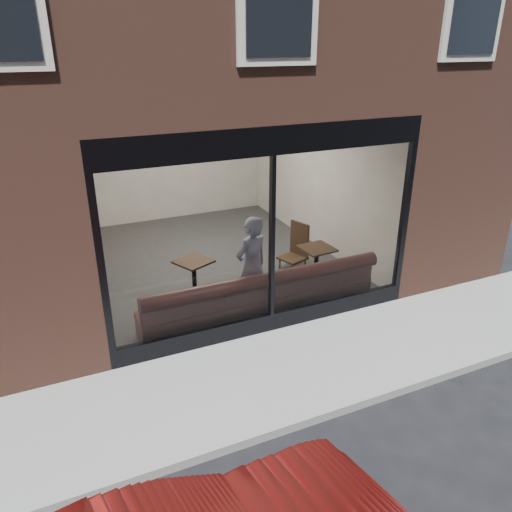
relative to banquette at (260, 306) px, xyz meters
name	(u,v)px	position (x,y,z in m)	size (l,w,h in m)	color
ground	(342,409)	(0.00, -2.45, -0.23)	(120.00, 120.00, 0.00)	black
sidewalk_near	(303,365)	(0.00, -1.45, -0.22)	(40.00, 2.00, 0.01)	gray
kerb_near	(345,408)	(0.00, -2.50, -0.17)	(40.00, 0.10, 0.12)	gray
host_building_pier_right	(299,145)	(3.75, 5.55, 1.38)	(2.50, 12.00, 3.20)	brown
host_building_backfill	(139,137)	(0.00, 8.55, 1.38)	(5.00, 6.00, 3.20)	brown
cafe_floor	(209,260)	(0.00, 2.55, -0.21)	(6.00, 6.00, 0.00)	#2D2D30
cafe_ceiling	(202,103)	(0.00, 2.55, 2.97)	(6.00, 6.00, 0.00)	white
cafe_wall_back	(166,157)	(0.00, 5.54, 1.37)	(5.00, 5.00, 0.00)	#BCB9B3
cafe_wall_left	(73,202)	(-2.49, 2.55, 1.37)	(6.00, 6.00, 0.00)	#BCB9B3
cafe_wall_right	(315,174)	(2.49, 2.55, 1.37)	(6.00, 6.00, 0.00)	#BCB9B3
storefront_kick	(271,321)	(0.00, -0.40, -0.08)	(5.00, 0.10, 0.30)	black
storefront_header	(273,140)	(0.00, -0.40, 2.77)	(5.00, 0.10, 0.40)	black
storefront_mullion	(272,239)	(0.00, -0.40, 1.32)	(0.06, 0.10, 2.50)	black
storefront_glass	(273,240)	(0.00, -0.43, 1.33)	(4.80, 4.80, 0.00)	white
banquette	(260,306)	(0.00, 0.00, 0.00)	(4.00, 0.55, 0.45)	#351315
person	(252,267)	(-0.06, 0.20, 0.64)	(0.63, 0.41, 1.72)	#8E9BC1
cafe_table_left	(193,262)	(-0.78, 1.06, 0.52)	(0.55, 0.55, 0.04)	#2F1E12
cafe_table_right	(317,248)	(1.46, 0.69, 0.52)	(0.57, 0.57, 0.04)	#2F1E12
cafe_chair_right	(293,258)	(1.40, 1.48, 0.01)	(0.46, 0.46, 0.04)	#2F1E12
wall_poster	(77,208)	(-2.45, 2.34, 1.33)	(0.02, 0.61, 0.82)	white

